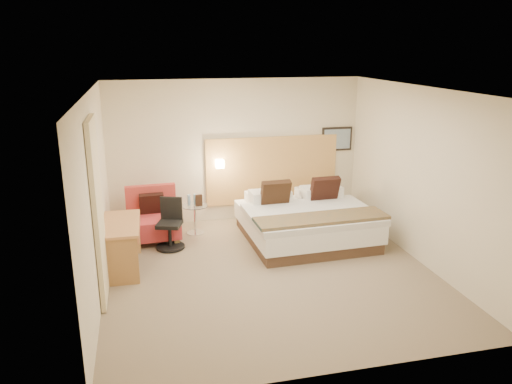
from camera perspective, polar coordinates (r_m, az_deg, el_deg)
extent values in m
cube|color=#796851|center=(7.62, 1.54, -9.16)|extent=(4.80, 5.00, 0.02)
cube|color=white|center=(6.90, 1.71, 11.67)|extent=(4.80, 5.00, 0.02)
cube|color=beige|center=(9.52, -2.25, 4.73)|extent=(4.80, 0.02, 2.70)
cube|color=beige|center=(4.89, 9.21, -7.06)|extent=(4.80, 0.02, 2.70)
cube|color=beige|center=(6.95, -17.98, -0.54)|extent=(0.02, 5.00, 2.70)
cube|color=beige|center=(8.08, 18.38, 1.76)|extent=(0.02, 5.00, 2.70)
cube|color=tan|center=(9.72, 1.87, 2.56)|extent=(2.60, 0.04, 1.30)
cube|color=black|center=(10.04, 9.22, 6.01)|extent=(0.62, 0.03, 0.47)
cube|color=gray|center=(10.02, 9.27, 5.99)|extent=(0.54, 0.01, 0.39)
cylinder|color=white|center=(9.42, -4.23, 3.32)|extent=(0.02, 0.12, 0.02)
cube|color=#F5E4BF|center=(9.36, -4.17, 3.24)|extent=(0.15, 0.15, 0.15)
cube|color=beige|center=(6.74, -17.61, -2.17)|extent=(0.06, 0.90, 2.42)
cylinder|color=#94C5E5|center=(8.99, -7.68, -0.90)|extent=(0.06, 0.06, 0.19)
cylinder|color=#8BBFD6|center=(9.02, -6.98, -0.82)|extent=(0.06, 0.06, 0.19)
cube|color=#362116|center=(8.92, -6.55, -0.94)|extent=(0.12, 0.05, 0.21)
cube|color=#483224|center=(8.84, 5.62, -4.78)|extent=(2.08, 2.08, 0.19)
cube|color=white|center=(8.76, 5.67, -3.27)|extent=(2.14, 2.14, 0.31)
cube|color=silver|center=(8.44, 6.41, -2.59)|extent=(2.18, 1.57, 0.10)
cube|color=white|center=(9.21, 1.13, -0.57)|extent=(0.74, 0.42, 0.19)
cube|color=white|center=(9.53, 6.84, -0.10)|extent=(0.74, 0.42, 0.19)
cube|color=white|center=(8.93, 1.63, -0.42)|extent=(0.74, 0.42, 0.19)
cube|color=white|center=(9.26, 7.49, 0.06)|extent=(0.74, 0.42, 0.19)
cube|color=black|center=(8.73, 2.22, -0.27)|extent=(0.53, 0.30, 0.53)
cube|color=black|center=(9.05, 7.83, 0.19)|extent=(0.53, 0.30, 0.53)
cube|color=#B06824|center=(8.05, 7.51, -2.98)|extent=(2.19, 0.65, 0.05)
cube|color=#9B7049|center=(8.62, -13.65, -6.05)|extent=(0.09, 0.09, 0.11)
cube|color=#9A8048|center=(8.67, -9.03, -5.64)|extent=(0.09, 0.09, 0.11)
cube|color=tan|center=(9.18, -13.88, -4.63)|extent=(0.09, 0.09, 0.11)
cube|color=#9D7A4A|center=(9.23, -9.55, -4.26)|extent=(0.09, 0.09, 0.11)
cube|color=#B33035|center=(8.84, -11.61, -3.81)|extent=(0.92, 0.81, 0.33)
cube|color=#BA3732|center=(9.01, -11.95, -0.73)|extent=(0.88, 0.18, 0.49)
cube|color=black|center=(8.92, -11.85, -1.42)|extent=(0.43, 0.23, 0.43)
cylinder|color=silver|center=(9.15, -6.92, -4.63)|extent=(0.33, 0.33, 0.02)
cylinder|color=silver|center=(9.07, -6.97, -3.11)|extent=(0.04, 0.04, 0.49)
cylinder|color=white|center=(8.98, -7.03, -1.57)|extent=(0.48, 0.48, 0.01)
cube|color=#BB7C49|center=(7.70, -15.23, -3.54)|extent=(0.58, 1.21, 0.04)
cube|color=#A1713F|center=(7.32, -15.22, -7.76)|extent=(0.50, 0.05, 0.71)
cube|color=tan|center=(8.35, -14.85, -4.66)|extent=(0.50, 0.05, 0.71)
cube|color=#CC7F50|center=(7.73, -14.82, -4.08)|extent=(0.48, 1.13, 0.10)
cylinder|color=black|center=(8.55, -9.74, -6.19)|extent=(0.60, 0.60, 0.04)
cylinder|color=black|center=(8.47, -9.80, -4.93)|extent=(0.07, 0.07, 0.37)
cube|color=black|center=(8.40, -9.87, -3.65)|extent=(0.49, 0.49, 0.06)
cube|color=black|center=(8.49, -9.65, -1.80)|extent=(0.36, 0.16, 0.38)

